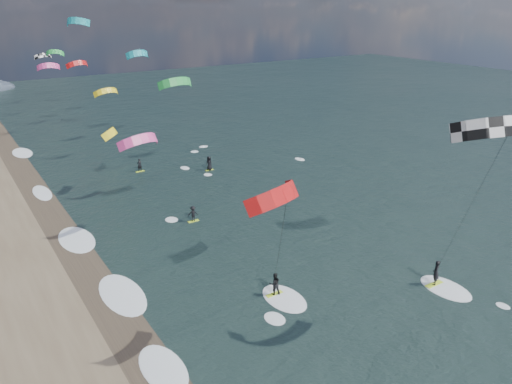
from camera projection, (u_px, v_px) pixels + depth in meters
ground at (376, 355)px, 30.43m from camera, size 260.00×260.00×0.00m
wet_sand_strip at (130, 336)px, 32.17m from camera, size 3.00×240.00×0.00m
kitesurfer_near_a at (497, 162)px, 28.08m from camera, size 8.22×9.07×15.11m
kitesurfer_near_b at (285, 230)px, 29.37m from camera, size 7.16×8.73×11.97m
far_kitesurfers at (190, 181)px, 56.97m from camera, size 9.80×17.98×1.86m
bg_kite_field at (91, 71)px, 69.49m from camera, size 11.95×72.62×12.05m
shoreline_surf at (123, 296)px, 36.50m from camera, size 2.40×79.40×0.11m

